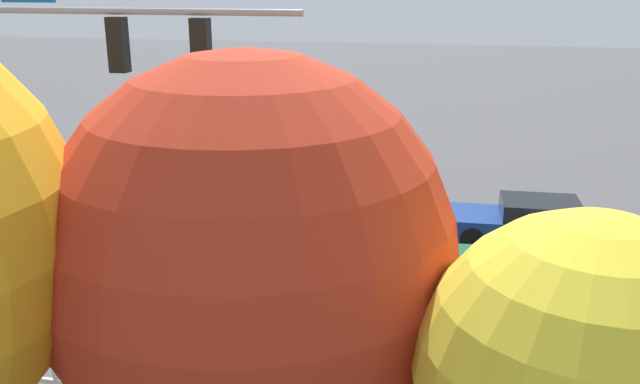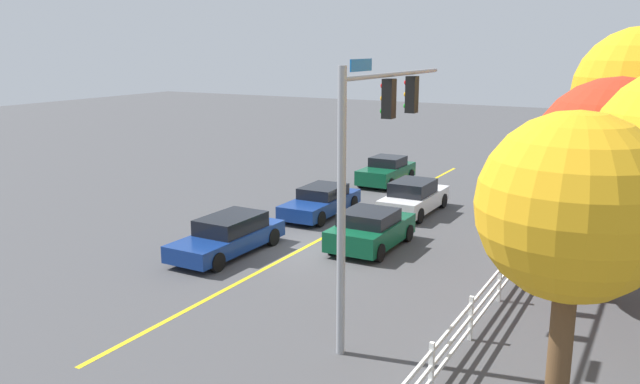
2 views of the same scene
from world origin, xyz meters
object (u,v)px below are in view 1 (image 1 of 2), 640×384
Objects in this scene: car_0 at (406,265)px; car_1 at (314,203)px; tree_0 at (250,258)px; car_3 at (532,222)px; tree_4 at (584,383)px.

car_1 is at bearing 126.31° from car_0.
tree_0 is (-1.75, 11.96, 3.40)m from car_1.
car_3 is at bearing 177.90° from car_1.
car_0 reaches higher than car_3.
tree_0 is at bearing -18.02° from tree_4.
car_0 reaches higher than car_1.
car_1 is 0.92× the size of tree_4.
car_1 is at bearing -68.46° from tree_4.
car_0 is 4.93m from car_3.
car_3 is 12.93m from tree_0.
tree_4 is (-2.13, 8.98, 2.91)m from car_0.
car_1 is 0.75× the size of tree_0.
tree_0 is (4.43, 11.65, 3.44)m from car_3.
car_0 is 9.68m from tree_4.
car_3 is 13.15m from tree_4.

